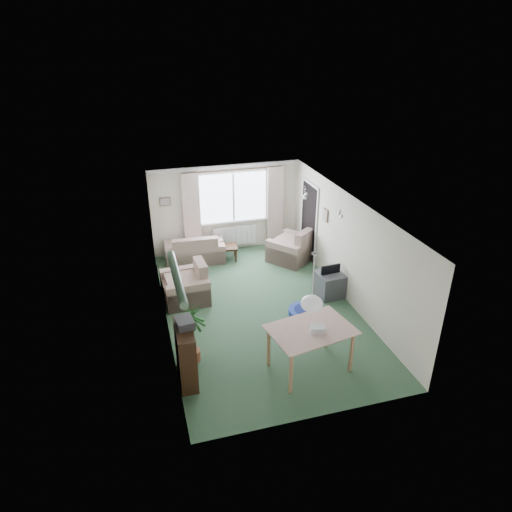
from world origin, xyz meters
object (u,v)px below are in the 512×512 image
object	(u,v)px
armchair_left	(185,282)
houseplant	(192,333)
coffee_table	(221,253)
pet_bed	(304,312)
sofa	(195,248)
armchair_corner	(291,244)
dining_table	(310,349)
tv_cube	(329,284)
bookshelf	(186,354)

from	to	relation	value
armchair_left	houseplant	size ratio (longest dim) A/B	0.84
coffee_table	houseplant	world-z (taller)	houseplant
coffee_table	pet_bed	distance (m)	3.32
armchair_left	houseplant	xyz separation A→B (m)	(-0.15, -2.19, 0.15)
sofa	armchair_left	distance (m)	1.98
coffee_table	armchair_left	bearing A→B (deg)	-123.80
armchair_corner	houseplant	size ratio (longest dim) A/B	0.85
dining_table	tv_cube	world-z (taller)	dining_table
sofa	armchair_left	xyz separation A→B (m)	(-0.52, -1.91, 0.07)
sofa	coffee_table	distance (m)	0.72
armchair_corner	armchair_left	world-z (taller)	armchair_corner
tv_cube	houseplant	bearing A→B (deg)	-160.50
dining_table	coffee_table	bearing A→B (deg)	97.12
bookshelf	dining_table	bearing A→B (deg)	-7.57
armchair_corner	dining_table	bearing A→B (deg)	36.48
pet_bed	dining_table	bearing A→B (deg)	-108.75
houseplant	pet_bed	xyz separation A→B (m)	(2.51, 0.87, -0.53)
armchair_left	tv_cube	world-z (taller)	armchair_left
sofa	armchair_left	world-z (taller)	armchair_left
coffee_table	pet_bed	world-z (taller)	coffee_table
sofa	armchair_corner	world-z (taller)	armchair_corner
bookshelf	tv_cube	distance (m)	4.05
coffee_table	bookshelf	xyz separation A→B (m)	(-1.54, -4.45, 0.33)
dining_table	pet_bed	xyz separation A→B (m)	(0.56, 1.65, -0.35)
bookshelf	houseplant	xyz separation A→B (m)	(0.19, 0.47, 0.07)
armchair_corner	bookshelf	distance (m)	5.13
armchair_left	bookshelf	bearing A→B (deg)	-11.23
pet_bed	bookshelf	bearing A→B (deg)	-153.59
bookshelf	pet_bed	distance (m)	3.05
bookshelf	pet_bed	bearing A→B (deg)	27.21
dining_table	pet_bed	world-z (taller)	dining_table
bookshelf	dining_table	distance (m)	2.16
houseplant	dining_table	size ratio (longest dim) A/B	0.90
dining_table	tv_cube	distance (m)	2.68
coffee_table	sofa	bearing A→B (deg)	170.40
armchair_corner	coffee_table	world-z (taller)	armchair_corner
houseplant	dining_table	xyz separation A→B (m)	(1.95, -0.78, -0.18)
houseplant	pet_bed	bearing A→B (deg)	19.21
dining_table	pet_bed	bearing A→B (deg)	71.25
armchair_corner	houseplant	xyz separation A→B (m)	(-3.12, -3.45, 0.14)
tv_cube	dining_table	bearing A→B (deg)	-126.22
armchair_corner	sofa	bearing A→B (deg)	-52.63
armchair_corner	pet_bed	distance (m)	2.68
armchair_corner	dining_table	world-z (taller)	armchair_corner
houseplant	bookshelf	bearing A→B (deg)	-112.17
sofa	armchair_corner	bearing A→B (deg)	168.59
sofa	dining_table	xyz separation A→B (m)	(1.28, -4.88, 0.03)
armchair_corner	tv_cube	bearing A→B (deg)	58.59
coffee_table	houseplant	size ratio (longest dim) A/B	0.71
sofa	tv_cube	size ratio (longest dim) A/B	2.47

